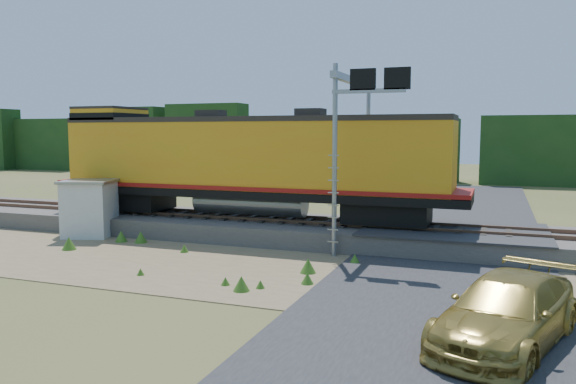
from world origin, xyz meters
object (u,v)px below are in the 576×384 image
at_px(locomotive, 244,161).
at_px(shed, 90,208).
at_px(signal_gantry, 358,115).
at_px(car, 507,312).

distance_m(locomotive, shed, 7.20).
xyz_separation_m(locomotive, signal_gantry, (5.36, -0.67, 1.97)).
bearing_deg(shed, locomotive, 4.60).
relative_size(locomotive, car, 3.68).
bearing_deg(locomotive, shed, -157.60).
bearing_deg(shed, car, -40.77).
bearing_deg(locomotive, signal_gantry, -7.10).
height_order(locomotive, car, locomotive).
height_order(locomotive, shed, locomotive).
relative_size(signal_gantry, car, 1.38).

